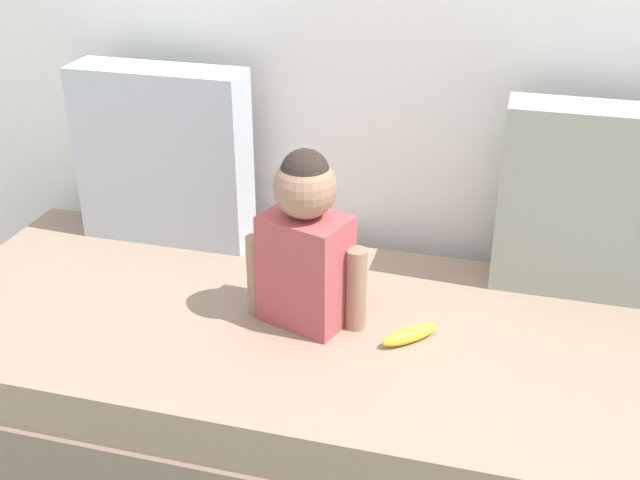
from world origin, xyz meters
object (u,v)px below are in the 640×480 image
at_px(toddler, 305,241).
at_px(banana, 410,335).
at_px(couch, 334,383).
at_px(throw_pillow_left, 164,156).
at_px(throw_pillow_right, 598,203).

xyz_separation_m(toddler, banana, (0.29, -0.03, -0.22)).
bearing_deg(couch, throw_pillow_left, 149.95).
distance_m(throw_pillow_left, toddler, 0.68).
bearing_deg(couch, throw_pillow_right, 30.05).
bearing_deg(throw_pillow_left, throw_pillow_right, 0.00).
relative_size(couch, throw_pillow_left, 4.24).
xyz_separation_m(throw_pillow_left, throw_pillow_right, (1.31, 0.00, -0.01)).
bearing_deg(toddler, throw_pillow_right, 26.91).
xyz_separation_m(couch, toddler, (-0.08, 0.01, 0.43)).
bearing_deg(banana, throw_pillow_right, 42.34).
bearing_deg(couch, banana, -7.20).
bearing_deg(banana, couch, 172.80).
height_order(couch, throw_pillow_left, throw_pillow_left).
bearing_deg(throw_pillow_right, throw_pillow_left, 180.00).
xyz_separation_m(couch, throw_pillow_left, (-0.65, 0.38, 0.48)).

